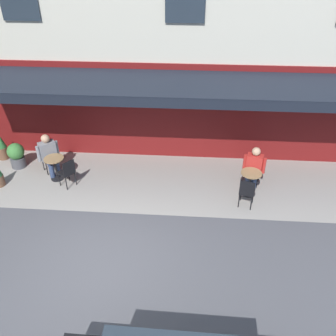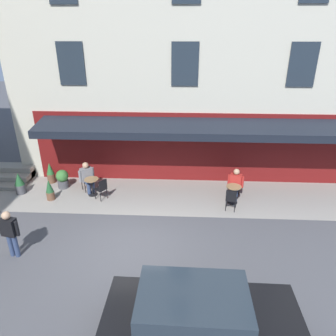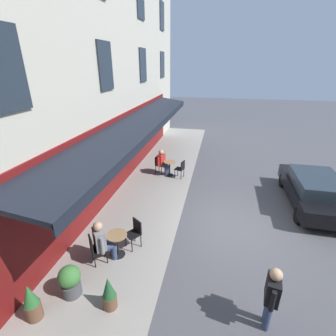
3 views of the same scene
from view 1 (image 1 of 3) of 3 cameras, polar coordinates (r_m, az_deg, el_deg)
The scene contains 12 objects.
ground_plane at distance 8.67m, azimuth -10.66°, elevation -14.78°, with size 70.00×70.00×0.00m, color #4C4C51.
sidewalk_cafe_terrace at distance 11.07m, azimuth 10.08°, elevation -2.55°, with size 20.50×3.20×0.01m, color gray.
cafe_table_near_entrance at distance 11.41m, azimuth -17.68°, elevation 0.41°, with size 0.60×0.60×0.75m.
cafe_chair_black_near_door at distance 10.92m, azimuth -15.83°, elevation -0.48°, with size 0.56×0.56×0.91m.
cafe_chair_black_under_awning at distance 11.91m, azimuth -18.79°, elevation 1.96°, with size 0.56×0.56×0.91m.
cafe_table_mid_terrace at distance 10.49m, azimuth 13.10°, elevation -1.91°, with size 0.60×0.60×0.75m.
cafe_chair_black_kerbside at distance 9.94m, azimuth 12.57°, elevation -3.60°, with size 0.49×0.49×0.91m.
cafe_chair_black_by_window at distance 10.99m, azimuth 13.67°, elevation 0.11°, with size 0.50×0.50×0.91m.
seated_patron_in_red at distance 10.73m, azimuth 13.59°, elevation 0.20°, with size 0.64×0.61×1.30m.
seated_companion_in_grey at distance 11.65m, azimuth -18.57°, elevation 2.21°, with size 0.65×0.67×1.34m.
potted_plant_entrance_left at distance 12.51m, azimuth -23.15°, elevation 1.95°, with size 0.54×0.54×0.84m.
potted_plant_entrance_right at distance 13.19m, azimuth -25.21°, elevation 3.21°, with size 0.35×0.35×0.97m.
Camera 1 is at (-1.96, 5.58, 6.34)m, focal length 37.96 mm.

